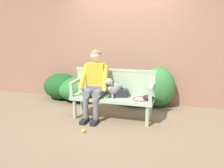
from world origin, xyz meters
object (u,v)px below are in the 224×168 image
sports_bag (120,93)px  tennis_racket (142,99)px  baseball_glove (148,98)px  tennis_ball (83,131)px  dog_on_bench (113,88)px  garden_bench (112,100)px  person_seated (95,82)px

sports_bag → tennis_racket: bearing=-7.7°
tennis_racket → sports_bag: bearing=172.3°
sports_bag → baseball_glove: bearing=-9.8°
baseball_glove → tennis_ball: size_ratio=3.33×
sports_bag → dog_on_bench: bearing=-141.0°
garden_bench → dog_on_bench: dog_on_bench is taller
garden_bench → tennis_racket: size_ratio=2.66×
dog_on_bench → tennis_racket: bearing=4.0°
tennis_racket → dog_on_bench: bearing=-176.0°
dog_on_bench → tennis_ball: dog_on_bench is taller
garden_bench → baseball_glove: size_ratio=7.02×
tennis_ball → dog_on_bench: bearing=66.5°
person_seated → dog_on_bench: (0.36, -0.01, -0.09)m
tennis_ball → baseball_glove: bearing=36.3°
tennis_ball → person_seated: bearing=93.9°
sports_bag → tennis_ball: sports_bag is taller
garden_bench → dog_on_bench: 0.25m
person_seated → sports_bag: (0.47, 0.08, -0.21)m
tennis_racket → sports_bag: sports_bag is taller
garden_bench → tennis_ball: bearing=-111.3°
garden_bench → person_seated: person_seated is taller
person_seated → dog_on_bench: person_seated is taller
person_seated → tennis_racket: bearing=1.8°
garden_bench → tennis_racket: bearing=2.1°
person_seated → sports_bag: 0.52m
tennis_racket → garden_bench: bearing=-177.9°
person_seated → baseball_glove: size_ratio=5.92×
garden_bench → baseball_glove: 0.69m
garden_bench → tennis_ball: (-0.28, -0.72, -0.34)m
baseball_glove → tennis_ball: bearing=-140.5°
garden_bench → baseball_glove: (0.68, -0.02, 0.11)m
garden_bench → dog_on_bench: bearing=-33.9°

